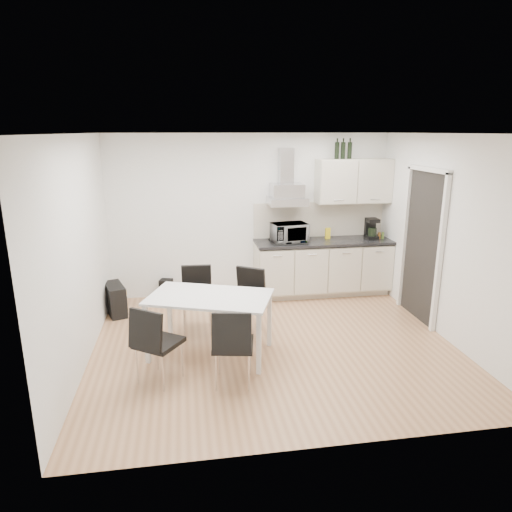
{
  "coord_description": "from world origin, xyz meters",
  "views": [
    {
      "loc": [
        -1.06,
        -5.21,
        2.63
      ],
      "look_at": [
        -0.18,
        0.28,
        1.1
      ],
      "focal_mm": 32.0,
      "sensor_mm": 36.0,
      "label": 1
    }
  ],
  "objects": [
    {
      "name": "ground",
      "position": [
        0.0,
        0.0,
        0.0
      ],
      "size": [
        4.5,
        4.5,
        0.0
      ],
      "primitive_type": "plane",
      "color": "tan",
      "rests_on": "ground"
    },
    {
      "name": "wall_back",
      "position": [
        0.0,
        2.0,
        1.3
      ],
      "size": [
        4.5,
        0.1,
        2.6
      ],
      "primitive_type": "cube",
      "color": "white",
      "rests_on": "ground"
    },
    {
      "name": "wall_front",
      "position": [
        0.0,
        -2.0,
        1.3
      ],
      "size": [
        4.5,
        0.1,
        2.6
      ],
      "primitive_type": "cube",
      "color": "white",
      "rests_on": "ground"
    },
    {
      "name": "wall_left",
      "position": [
        -2.25,
        0.0,
        1.3
      ],
      "size": [
        0.1,
        4.0,
        2.6
      ],
      "primitive_type": "cube",
      "color": "white",
      "rests_on": "ground"
    },
    {
      "name": "wall_right",
      "position": [
        2.25,
        0.0,
        1.3
      ],
      "size": [
        0.1,
        4.0,
        2.6
      ],
      "primitive_type": "cube",
      "color": "white",
      "rests_on": "ground"
    },
    {
      "name": "ceiling",
      "position": [
        0.0,
        0.0,
        2.6
      ],
      "size": [
        4.5,
        4.5,
        0.0
      ],
      "primitive_type": "plane",
      "color": "white",
      "rests_on": "wall_back"
    },
    {
      "name": "doorway",
      "position": [
        2.21,
        0.55,
        1.05
      ],
      "size": [
        0.08,
        1.04,
        2.1
      ],
      "primitive_type": "cube",
      "color": "white",
      "rests_on": "ground"
    },
    {
      "name": "kitchenette",
      "position": [
        1.19,
        1.73,
        0.83
      ],
      "size": [
        2.22,
        0.64,
        2.52
      ],
      "color": "beige",
      "rests_on": "ground"
    },
    {
      "name": "dining_table",
      "position": [
        -0.8,
        -0.13,
        0.67
      ],
      "size": [
        1.61,
        1.25,
        0.75
      ],
      "rotation": [
        0.0,
        0.0,
        -0.35
      ],
      "color": "white",
      "rests_on": "ground"
    },
    {
      "name": "chair_far_left",
      "position": [
        -0.94,
        0.56,
        0.44
      ],
      "size": [
        0.46,
        0.52,
        0.88
      ],
      "primitive_type": null,
      "rotation": [
        0.0,
        0.0,
        3.09
      ],
      "color": "black",
      "rests_on": "ground"
    },
    {
      "name": "chair_far_right",
      "position": [
        -0.32,
        0.36,
        0.44
      ],
      "size": [
        0.64,
        0.66,
        0.88
      ],
      "primitive_type": null,
      "rotation": [
        0.0,
        0.0,
        2.58
      ],
      "color": "black",
      "rests_on": "ground"
    },
    {
      "name": "chair_near_left",
      "position": [
        -1.38,
        -0.67,
        0.44
      ],
      "size": [
        0.65,
        0.66,
        0.88
      ],
      "primitive_type": null,
      "rotation": [
        0.0,
        0.0,
        -0.61
      ],
      "color": "black",
      "rests_on": "ground"
    },
    {
      "name": "chair_near_right",
      "position": [
        -0.61,
        -0.84,
        0.44
      ],
      "size": [
        0.52,
        0.57,
        0.88
      ],
      "primitive_type": null,
      "rotation": [
        0.0,
        0.0,
        -0.18
      ],
      "color": "black",
      "rests_on": "ground"
    },
    {
      "name": "guitar_amp",
      "position": [
        -2.12,
        1.36,
        0.23
      ],
      "size": [
        0.4,
        0.59,
        0.45
      ],
      "rotation": [
        0.0,
        0.0,
        0.33
      ],
      "color": "black",
      "rests_on": "ground"
    },
    {
      "name": "floor_speaker",
      "position": [
        -1.4,
        1.9,
        0.16
      ],
      "size": [
        0.23,
        0.22,
        0.32
      ],
      "primitive_type": "cube",
      "rotation": [
        0.0,
        0.0,
        -0.29
      ],
      "color": "black",
      "rests_on": "ground"
    }
  ]
}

